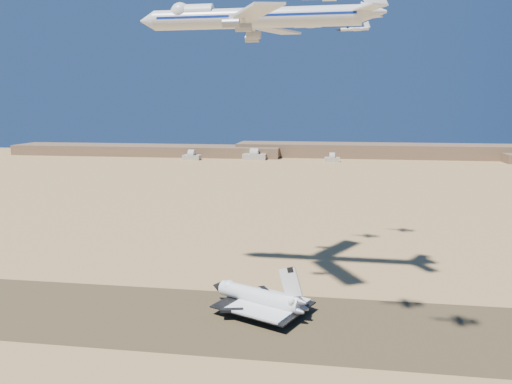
# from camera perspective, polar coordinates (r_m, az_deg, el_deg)

# --- Properties ---
(ground) EXTENTS (1200.00, 1200.00, 0.00)m
(ground) POSITION_cam_1_polar(r_m,az_deg,el_deg) (174.45, -5.13, -14.26)
(ground) COLOR tan
(ground) RESTS_ON ground
(runway) EXTENTS (600.00, 50.00, 0.06)m
(runway) POSITION_cam_1_polar(r_m,az_deg,el_deg) (174.44, -5.13, -14.26)
(runway) COLOR #4D3E26
(runway) RESTS_ON ground
(ridgeline) EXTENTS (960.00, 90.00, 18.00)m
(ridgeline) POSITION_cam_1_polar(r_m,az_deg,el_deg) (685.11, 10.82, 4.50)
(ridgeline) COLOR brown
(ridgeline) RESTS_ON ground
(hangars) EXTENTS (200.50, 29.50, 30.00)m
(hangars) POSITION_cam_1_polar(r_m,az_deg,el_deg) (644.46, -0.62, 4.09)
(hangars) COLOR #BDB8A7
(hangars) RESTS_ON ground
(shuttle) EXTENTS (38.85, 33.07, 18.92)m
(shuttle) POSITION_cam_1_polar(r_m,az_deg,el_deg) (177.25, 0.28, -12.03)
(shuttle) COLOR white
(shuttle) RESTS_ON runway
(carrier_747) EXTENTS (89.72, 69.67, 22.39)m
(carrier_747) POSITION_cam_1_polar(r_m,az_deg,el_deg) (190.37, -0.96, 19.26)
(carrier_747) COLOR silver
(crew_a) EXTENTS (0.64, 0.76, 1.78)m
(crew_a) POSITION_cam_1_polar(r_m,az_deg,el_deg) (170.06, 1.30, -14.54)
(crew_a) COLOR #EF5E0E
(crew_a) RESTS_ON runway
(crew_b) EXTENTS (0.54, 0.85, 1.66)m
(crew_b) POSITION_cam_1_polar(r_m,az_deg,el_deg) (170.61, 1.41, -14.48)
(crew_b) COLOR #EF5E0E
(crew_b) RESTS_ON runway
(crew_c) EXTENTS (1.02, 1.15, 1.76)m
(crew_c) POSITION_cam_1_polar(r_m,az_deg,el_deg) (172.34, 2.35, -14.20)
(crew_c) COLOR #EF5E0E
(crew_c) RESTS_ON runway
(chase_jet_d) EXTENTS (15.15, 8.09, 3.77)m
(chase_jet_d) POSITION_cam_1_polar(r_m,az_deg,el_deg) (231.24, 5.85, 18.36)
(chase_jet_d) COLOR silver
(chase_jet_e) EXTENTS (16.02, 8.87, 4.00)m
(chase_jet_e) POSITION_cam_1_polar(r_m,az_deg,el_deg) (246.92, 11.12, 17.82)
(chase_jet_e) COLOR silver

